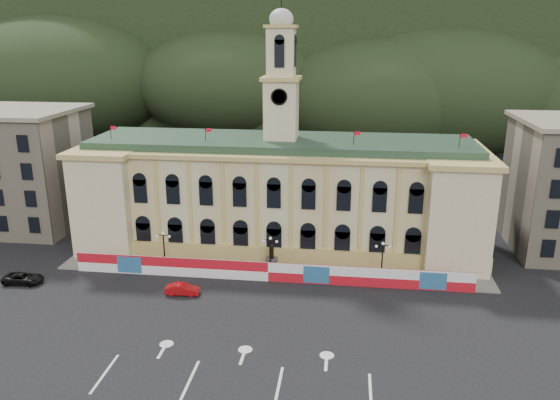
# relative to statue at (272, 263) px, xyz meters

# --- Properties ---
(ground) EXTENTS (260.00, 260.00, 0.00)m
(ground) POSITION_rel_statue_xyz_m (0.00, -18.00, -1.19)
(ground) COLOR black
(ground) RESTS_ON ground
(lane_markings) EXTENTS (26.00, 10.00, 0.02)m
(lane_markings) POSITION_rel_statue_xyz_m (0.00, -23.00, -1.18)
(lane_markings) COLOR white
(lane_markings) RESTS_ON ground
(hill_ridge) EXTENTS (230.00, 80.00, 64.00)m
(hill_ridge) POSITION_rel_statue_xyz_m (0.03, 103.99, 18.30)
(hill_ridge) COLOR black
(hill_ridge) RESTS_ON ground
(city_hall) EXTENTS (56.20, 17.60, 37.10)m
(city_hall) POSITION_rel_statue_xyz_m (0.00, 9.63, 6.66)
(city_hall) COLOR beige
(city_hall) RESTS_ON ground
(side_building_left) EXTENTS (21.00, 17.00, 18.60)m
(side_building_left) POSITION_rel_statue_xyz_m (-43.00, 12.93, 8.14)
(side_building_left) COLOR tan
(side_building_left) RESTS_ON ground
(hoarding_fence) EXTENTS (50.00, 0.44, 2.50)m
(hoarding_fence) POSITION_rel_statue_xyz_m (0.06, -2.93, 0.06)
(hoarding_fence) COLOR red
(hoarding_fence) RESTS_ON ground
(pavement) EXTENTS (56.00, 5.50, 0.16)m
(pavement) POSITION_rel_statue_xyz_m (0.00, -0.25, -1.11)
(pavement) COLOR slate
(pavement) RESTS_ON ground
(statue) EXTENTS (1.40, 1.40, 3.72)m
(statue) POSITION_rel_statue_xyz_m (0.00, 0.00, 0.00)
(statue) COLOR #595651
(statue) RESTS_ON ground
(lamp_left) EXTENTS (1.96, 0.44, 5.15)m
(lamp_left) POSITION_rel_statue_xyz_m (-14.00, -1.00, 1.89)
(lamp_left) COLOR black
(lamp_left) RESTS_ON ground
(lamp_center) EXTENTS (1.96, 0.44, 5.15)m
(lamp_center) POSITION_rel_statue_xyz_m (0.00, -1.00, 1.89)
(lamp_center) COLOR black
(lamp_center) RESTS_ON ground
(lamp_right) EXTENTS (1.96, 0.44, 5.15)m
(lamp_right) POSITION_rel_statue_xyz_m (14.00, -1.00, 1.89)
(lamp_right) COLOR black
(lamp_right) RESTS_ON ground
(red_sedan) EXTENTS (1.86, 4.20, 1.33)m
(red_sedan) POSITION_rel_statue_xyz_m (-9.58, -7.86, -0.52)
(red_sedan) COLOR #9F0B0D
(red_sedan) RESTS_ON ground
(black_suv) EXTENTS (2.84, 5.16, 1.36)m
(black_suv) POSITION_rel_statue_xyz_m (-30.00, -7.47, -0.51)
(black_suv) COLOR black
(black_suv) RESTS_ON ground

